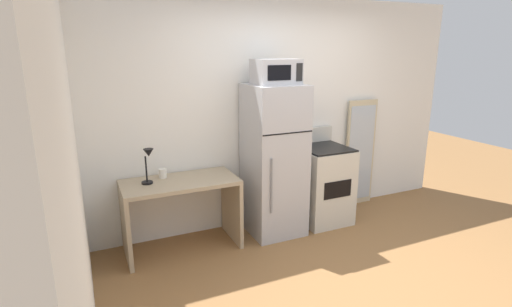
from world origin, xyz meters
TOP-DOWN VIEW (x-y plane):
  - ground_plane at (0.00, 0.00)m, footprint 12.00×12.00m
  - wall_back_white at (0.00, 1.70)m, footprint 5.00×0.10m
  - wall_left_brick at (-2.20, 0.00)m, footprint 0.10×4.00m
  - desk at (-1.25, 1.34)m, footprint 1.15×0.57m
  - desk_lamp at (-1.54, 1.37)m, footprint 0.14×0.12m
  - coffee_mug at (-1.38, 1.50)m, footprint 0.08×0.08m
  - refrigerator at (-0.19, 1.33)m, footprint 0.58×0.63m
  - microwave at (-0.19, 1.30)m, footprint 0.46×0.35m
  - oven_range at (0.47, 1.33)m, footprint 0.57×0.61m
  - leaning_mirror at (1.22, 1.59)m, footprint 0.44×0.03m

SIDE VIEW (x-z plane):
  - ground_plane at x=0.00m, z-range 0.00..0.00m
  - oven_range at x=0.47m, z-range -0.08..1.02m
  - desk at x=-1.25m, z-range 0.15..0.90m
  - leaning_mirror at x=1.22m, z-range 0.00..1.40m
  - coffee_mug at x=-1.38m, z-range 0.75..0.84m
  - refrigerator at x=-0.19m, z-range 0.00..1.67m
  - desk_lamp at x=-1.54m, z-range 0.81..1.17m
  - wall_back_white at x=0.00m, z-range 0.00..2.60m
  - wall_left_brick at x=-2.20m, z-range 0.00..2.60m
  - microwave at x=-0.19m, z-range 1.67..1.93m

